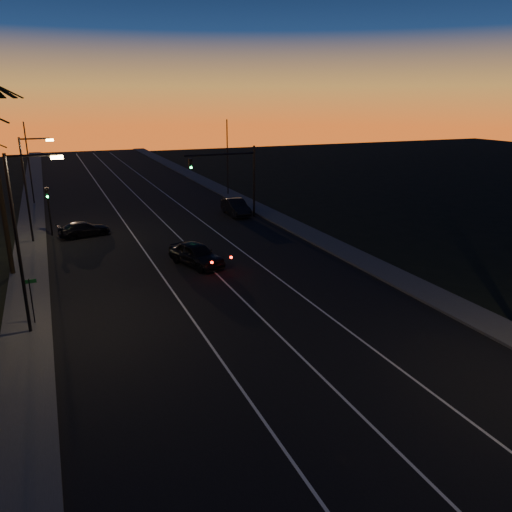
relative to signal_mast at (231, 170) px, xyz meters
name	(u,v)px	position (x,y,z in m)	size (l,w,h in m)	color
road	(189,254)	(-7.14, -9.99, -4.78)	(20.00, 170.00, 0.01)	black
sidewalk_left	(29,272)	(-18.34, -9.99, -4.70)	(2.40, 170.00, 0.16)	#353533
sidewalk_right	(318,238)	(4.06, -9.99, -4.70)	(2.40, 170.00, 0.16)	#353533
lane_stripe_left	(150,259)	(-10.14, -9.99, -4.76)	(0.12, 160.00, 0.01)	silver
lane_stripe_mid	(196,253)	(-6.64, -9.99, -4.76)	(0.12, 160.00, 0.01)	silver
lane_stripe_right	(238,248)	(-3.14, -9.99, -4.76)	(0.12, 160.00, 0.01)	silver
streetlight_left_near	(23,231)	(-17.84, -19.99, 0.54)	(2.55, 0.26, 9.00)	black
streetlight_left_far	(29,181)	(-17.82, -1.99, 0.28)	(2.55, 0.26, 8.50)	black
street_sign	(31,296)	(-17.94, -18.99, -3.13)	(0.70, 0.06, 2.60)	black
signal_mast	(231,170)	(0.00, 0.00, 0.00)	(7.10, 0.41, 7.00)	black
signal_post	(48,203)	(-16.64, -0.01, -1.89)	(0.28, 0.37, 4.20)	black
far_pole_left	(29,164)	(-18.14, 15.01, -0.28)	(0.14, 0.14, 9.00)	black
far_pole_right	(227,158)	(3.86, 12.01, -0.28)	(0.14, 0.14, 9.00)	black
lead_car	(196,254)	(-7.35, -12.73, -3.95)	(3.58, 5.68, 1.65)	black
right_car	(236,207)	(0.86, 1.24, -3.96)	(1.78, 4.95, 1.62)	black
cross_car	(84,229)	(-14.04, -1.43, -4.14)	(4.61, 2.60, 1.26)	black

